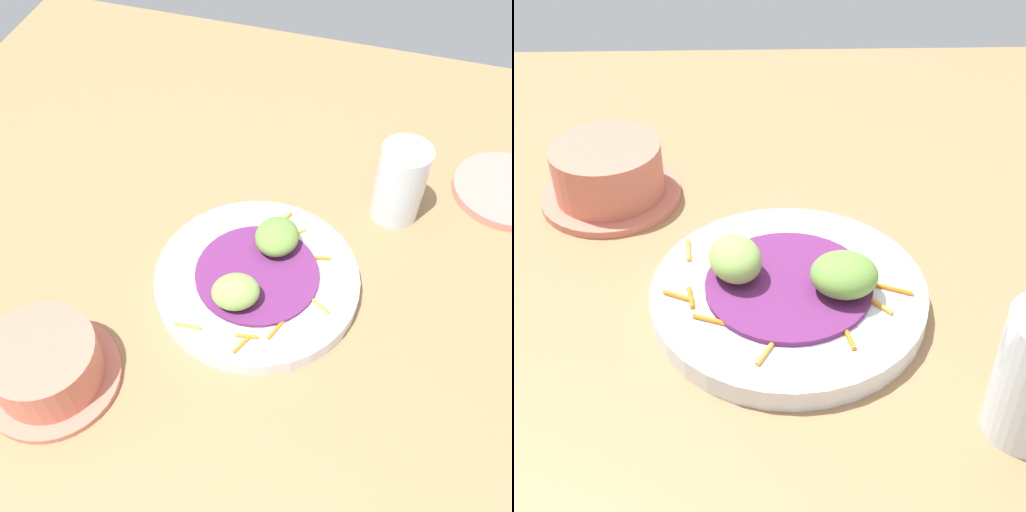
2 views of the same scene
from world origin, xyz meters
TOP-DOWN VIEW (x-y plane):
  - table_surface at (0.00, 0.00)cm, footprint 110.00×110.00cm
  - main_plate at (0.55, 2.18)cm, footprint 23.36×23.36cm
  - cabbage_bed at (0.55, 2.18)cm, footprint 14.10×14.10cm
  - carrot_garnish at (2.77, 0.32)cm, footprint 15.51×20.81cm
  - guac_scoop_left at (-0.51, -2.25)cm, footprint 6.49×6.03cm
  - guac_scoop_center at (1.61, 6.62)cm, footprint 5.66×6.16cm
  - side_plate_small at (27.39, 25.90)cm, footprint 13.73×13.73cm
  - terracotta_bowl at (-16.32, -15.33)cm, footprint 14.27×14.27cm
  - water_glass at (13.84, 18.39)cm, footprint 6.05×6.05cm

SIDE VIEW (x-z plane):
  - table_surface at x=0.00cm, z-range 0.00..2.00cm
  - side_plate_small at x=27.39cm, z-range 2.00..3.18cm
  - main_plate at x=0.55cm, z-range 2.00..3.99cm
  - carrot_garnish at x=2.77cm, z-range 3.99..4.39cm
  - cabbage_bed at x=0.55cm, z-range 3.99..4.50cm
  - terracotta_bowl at x=-16.32cm, z-range 1.79..7.90cm
  - guac_scoop_center at x=1.61cm, z-range 4.50..7.78cm
  - guac_scoop_left at x=-0.51cm, z-range 4.50..8.09cm
  - water_glass at x=13.84cm, z-range 2.00..12.37cm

